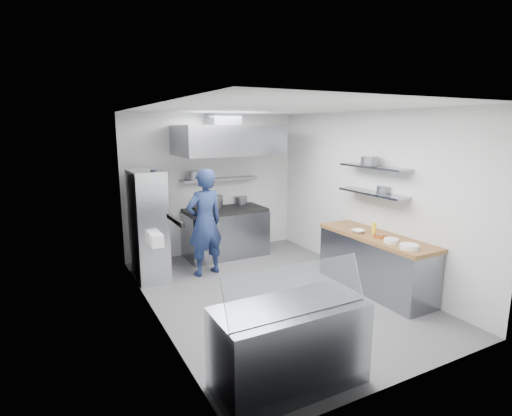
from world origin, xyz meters
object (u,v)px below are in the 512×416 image
gas_range (226,234)px  chef (205,223)px  wire_rack (148,225)px  display_case (289,346)px

gas_range → chef: bearing=-132.2°
gas_range → wire_rack: 1.77m
wire_rack → gas_range: bearing=17.1°
gas_range → display_case: (-1.10, -4.10, -0.03)m
gas_range → wire_rack: wire_rack is taller
wire_rack → display_case: (0.53, -3.60, -0.50)m
display_case → gas_range: bearing=75.0°
wire_rack → chef: bearing=-18.4°
chef → wire_rack: chef is taller
chef → display_case: bearing=72.5°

